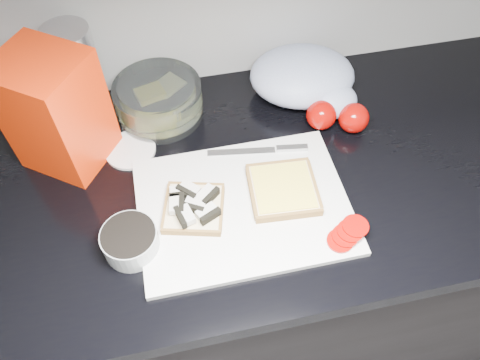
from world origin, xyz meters
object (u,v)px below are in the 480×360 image
cutting_board (243,206)px  glass_bowl (159,100)px  steel_canister (80,77)px  bread_bag (56,112)px

cutting_board → glass_bowl: 0.32m
steel_canister → glass_bowl: bearing=-9.6°
bread_bag → steel_canister: (0.04, 0.10, -0.01)m
cutting_board → bread_bag: bearing=146.6°
bread_bag → steel_canister: 0.11m
bread_bag → glass_bowl: bearing=57.0°
bread_bag → steel_canister: bearing=102.3°
glass_bowl → bread_bag: bread_bag is taller
glass_bowl → steel_canister: steel_canister is taller
cutting_board → steel_canister: bearing=131.4°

